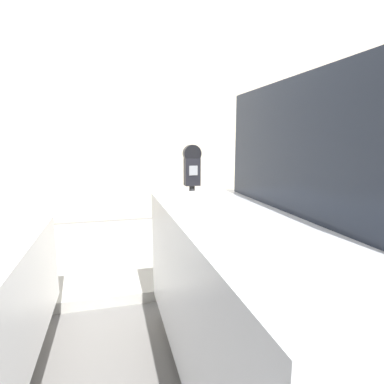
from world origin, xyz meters
The scene contains 4 objects.
ground_plane centered at (0.00, 0.00, 0.00)m, with size 60.00×60.00×0.00m, color slate.
sidewalk centered at (0.00, 2.20, 0.06)m, with size 24.00×2.80×0.11m.
building_facade centered at (0.00, 4.28, 2.40)m, with size 24.00×0.30×4.80m.
parking_meter centered at (-0.26, 1.23, 1.11)m, with size 0.19×0.13×1.43m.
Camera 1 is at (-1.04, -1.96, 1.58)m, focal length 28.00 mm.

